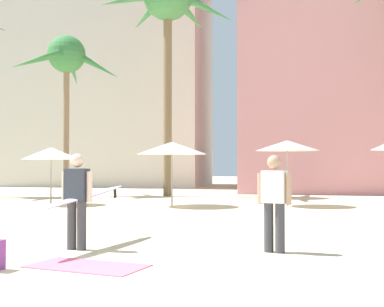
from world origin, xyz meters
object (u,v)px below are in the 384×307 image
(cafe_umbrella_3, at_px, (51,153))
(cafe_umbrella_4, at_px, (287,146))
(palm_tree_left, at_px, (168,6))
(palm_tree_right, at_px, (66,61))
(beach_towel, at_px, (87,266))
(cafe_umbrella_5, at_px, (172,148))
(person_mid_right, at_px, (80,197))
(person_mid_left, at_px, (274,199))

(cafe_umbrella_3, bearing_deg, cafe_umbrella_4, 6.17)
(palm_tree_left, relative_size, cafe_umbrella_3, 4.97)
(cafe_umbrella_3, height_order, cafe_umbrella_4, cafe_umbrella_4)
(palm_tree_right, relative_size, cafe_umbrella_3, 3.59)
(cafe_umbrella_3, height_order, beach_towel, cafe_umbrella_3)
(cafe_umbrella_5, xyz_separation_m, person_mid_right, (0.41, -9.59, -1.16))
(palm_tree_right, bearing_deg, person_mid_left, -55.52)
(person_mid_left, bearing_deg, beach_towel, -37.88)
(palm_tree_right, xyz_separation_m, cafe_umbrella_5, (6.42, -5.48, -4.43))
(palm_tree_right, height_order, beach_towel, palm_tree_right)
(palm_tree_left, relative_size, cafe_umbrella_5, 4.24)
(cafe_umbrella_5, distance_m, person_mid_left, 10.22)
(cafe_umbrella_4, bearing_deg, cafe_umbrella_5, -169.26)
(palm_tree_right, height_order, cafe_umbrella_4, palm_tree_right)
(palm_tree_left, distance_m, beach_towel, 19.41)
(palm_tree_right, height_order, cafe_umbrella_5, palm_tree_right)
(palm_tree_left, bearing_deg, cafe_umbrella_5, -75.96)
(beach_towel, xyz_separation_m, person_mid_right, (-0.74, 1.54, 0.90))
(palm_tree_left, bearing_deg, cafe_umbrella_4, -42.66)
(person_mid_left, bearing_deg, cafe_umbrella_3, -118.86)
(beach_towel, bearing_deg, cafe_umbrella_5, 95.91)
(cafe_umbrella_3, relative_size, person_mid_left, 1.31)
(person_mid_right, bearing_deg, cafe_umbrella_5, -167.40)
(palm_tree_right, height_order, person_mid_right, palm_tree_right)
(palm_tree_right, xyz_separation_m, person_mid_right, (6.83, -15.07, -5.59))
(palm_tree_left, height_order, palm_tree_right, palm_tree_left)
(cafe_umbrella_4, relative_size, cafe_umbrella_5, 0.93)
(cafe_umbrella_4, relative_size, beach_towel, 1.39)
(cafe_umbrella_5, bearing_deg, palm_tree_left, 104.04)
(palm_tree_right, height_order, cafe_umbrella_3, palm_tree_right)
(cafe_umbrella_3, height_order, person_mid_left, cafe_umbrella_3)
(cafe_umbrella_3, relative_size, beach_towel, 1.27)
(cafe_umbrella_3, xyz_separation_m, person_mid_right, (4.94, -9.44, -0.99))
(cafe_umbrella_3, xyz_separation_m, beach_towel, (5.69, -10.97, -1.89))
(person_mid_right, bearing_deg, palm_tree_right, -145.46)
(palm_tree_left, xyz_separation_m, cafe_umbrella_4, (5.53, -5.09, -6.85))
(beach_towel, relative_size, person_mid_left, 1.03)
(cafe_umbrella_3, distance_m, person_mid_right, 10.70)
(palm_tree_right, distance_m, cafe_umbrella_5, 9.53)
(palm_tree_right, bearing_deg, cafe_umbrella_3, -71.48)
(person_mid_right, relative_size, person_mid_left, 1.96)
(cafe_umbrella_3, bearing_deg, person_mid_right, -62.36)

